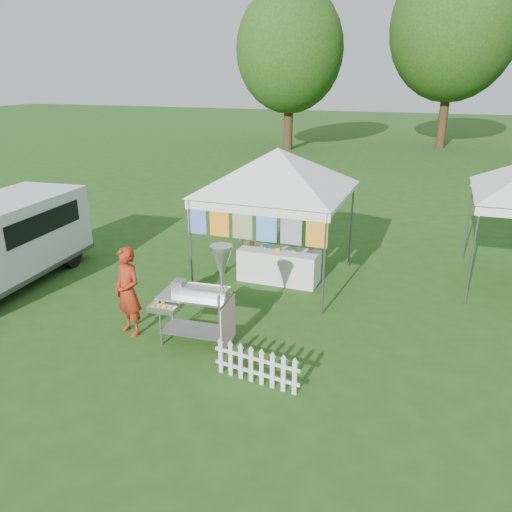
% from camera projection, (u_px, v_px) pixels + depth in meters
% --- Properties ---
extents(ground, '(120.00, 120.00, 0.00)m').
position_uv_depth(ground, '(211.00, 353.00, 8.48)').
color(ground, '#284915').
rests_on(ground, ground).
extents(canopy_main, '(4.24, 4.24, 3.45)m').
position_uv_depth(canopy_main, '(278.00, 148.00, 10.53)').
color(canopy_main, '#59595E').
rests_on(canopy_main, ground).
extents(tree_left, '(6.40, 6.40, 9.53)m').
position_uv_depth(tree_left, '(290.00, 50.00, 29.57)').
color(tree_left, '#312412').
rests_on(tree_left, ground).
extents(tree_mid, '(7.60, 7.60, 11.52)m').
position_uv_depth(tree_mid, '(454.00, 27.00, 29.69)').
color(tree_mid, '#312412').
rests_on(tree_mid, ground).
extents(donut_cart, '(1.31, 1.00, 1.84)m').
position_uv_depth(donut_cart, '(204.00, 287.00, 8.40)').
color(donut_cart, gray).
rests_on(donut_cart, ground).
extents(vendor, '(0.70, 0.59, 1.65)m').
position_uv_depth(vendor, '(128.00, 292.00, 8.87)').
color(vendor, maroon).
rests_on(vendor, ground).
extents(cargo_van, '(2.20, 4.65, 1.87)m').
position_uv_depth(cargo_van, '(0.00, 241.00, 10.94)').
color(cargo_van, silver).
rests_on(cargo_van, ground).
extents(picket_fence, '(1.43, 0.20, 0.56)m').
position_uv_depth(picket_fence, '(256.00, 367.00, 7.56)').
color(picket_fence, silver).
rests_on(picket_fence, ground).
extents(display_table, '(1.80, 0.70, 0.74)m').
position_uv_depth(display_table, '(279.00, 265.00, 11.34)').
color(display_table, white).
rests_on(display_table, ground).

